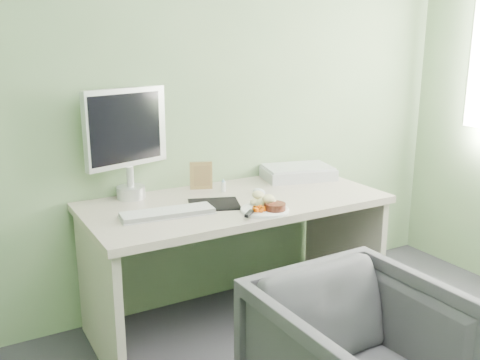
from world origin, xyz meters
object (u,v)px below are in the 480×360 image
plate (265,210)px  scanner (297,173)px  monitor (127,137)px  desk (235,231)px

plate → scanner: (0.53, 0.46, 0.03)m
scanner → monitor: (-1.03, 0.11, 0.30)m
desk → scanner: size_ratio=3.81×
scanner → monitor: 1.08m
desk → scanner: (0.55, 0.21, 0.22)m
desk → monitor: (-0.48, 0.32, 0.51)m
desk → scanner: scanner is taller
desk → plate: size_ratio=6.61×
desk → plate: plate is taller
plate → desk: bearing=96.2°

